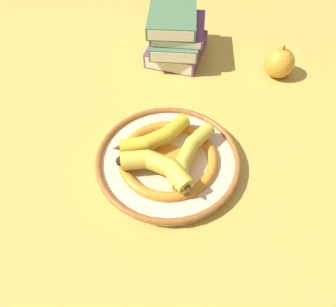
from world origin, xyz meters
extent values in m
plane|color=gold|center=(0.00, 0.00, 0.00)|extent=(2.80, 2.80, 0.00)
cylinder|color=beige|center=(-0.04, -0.01, 0.01)|extent=(0.29, 0.29, 0.02)
torus|color=orange|center=(-0.04, -0.01, 0.02)|extent=(0.21, 0.21, 0.02)
cylinder|color=orange|center=(-0.04, -0.01, 0.02)|extent=(0.08, 0.08, 0.00)
torus|color=#995B28|center=(-0.04, -0.01, 0.02)|extent=(0.30, 0.30, 0.01)
cylinder|color=gold|center=(-0.08, -0.07, 0.05)|extent=(0.05, 0.06, 0.04)
cylinder|color=gold|center=(-0.08, -0.02, 0.05)|extent=(0.05, 0.06, 0.04)
cylinder|color=gold|center=(-0.10, 0.03, 0.05)|extent=(0.06, 0.06, 0.04)
sphere|color=gold|center=(-0.07, -0.05, 0.05)|extent=(0.04, 0.04, 0.04)
sphere|color=gold|center=(-0.08, 0.01, 0.05)|extent=(0.04, 0.04, 0.04)
cone|color=#472D19|center=(-0.09, -0.09, 0.05)|extent=(0.04, 0.04, 0.03)
sphere|color=black|center=(-0.12, 0.04, 0.05)|extent=(0.02, 0.02, 0.02)
cylinder|color=gold|center=(-0.07, 0.05, 0.05)|extent=(0.06, 0.06, 0.03)
cylinder|color=gold|center=(-0.02, 0.02, 0.05)|extent=(0.06, 0.05, 0.03)
cylinder|color=gold|center=(0.03, 0.01, 0.05)|extent=(0.06, 0.04, 0.03)
sphere|color=gold|center=(-0.05, 0.03, 0.05)|extent=(0.03, 0.03, 0.03)
sphere|color=gold|center=(0.00, 0.01, 0.05)|extent=(0.03, 0.03, 0.03)
cone|color=#472D19|center=(-0.09, 0.07, 0.05)|extent=(0.04, 0.04, 0.02)
sphere|color=black|center=(0.05, 0.01, 0.05)|extent=(0.02, 0.02, 0.02)
cylinder|color=gold|center=(0.03, -0.05, 0.05)|extent=(0.06, 0.04, 0.03)
cylinder|color=gold|center=(-0.02, -0.05, 0.05)|extent=(0.06, 0.04, 0.03)
cylinder|color=gold|center=(-0.07, -0.07, 0.05)|extent=(0.06, 0.05, 0.03)
sphere|color=gold|center=(0.01, -0.04, 0.05)|extent=(0.03, 0.03, 0.03)
sphere|color=gold|center=(-0.05, -0.05, 0.05)|extent=(0.03, 0.03, 0.03)
cone|color=#472D19|center=(0.06, -0.05, 0.05)|extent=(0.03, 0.03, 0.02)
sphere|color=black|center=(-0.10, -0.08, 0.05)|extent=(0.02, 0.02, 0.02)
cube|color=#753D70|center=(0.30, 0.19, 0.02)|extent=(0.20, 0.19, 0.04)
cube|color=white|center=(0.29, 0.19, 0.02)|extent=(0.19, 0.17, 0.03)
cube|color=#4C754C|center=(0.30, 0.20, 0.06)|extent=(0.23, 0.21, 0.04)
cube|color=white|center=(0.29, 0.20, 0.06)|extent=(0.22, 0.20, 0.03)
cube|color=#753D70|center=(0.30, 0.19, 0.09)|extent=(0.21, 0.20, 0.02)
cube|color=white|center=(0.30, 0.19, 0.09)|extent=(0.20, 0.19, 0.02)
cube|color=#4C754C|center=(0.29, 0.20, 0.11)|extent=(0.21, 0.19, 0.03)
cube|color=white|center=(0.29, 0.20, 0.11)|extent=(0.20, 0.18, 0.03)
sphere|color=gold|center=(0.38, -0.08, 0.04)|extent=(0.08, 0.08, 0.08)
cylinder|color=#4C3319|center=(0.38, -0.08, 0.08)|extent=(0.00, 0.00, 0.01)
camera|label=1|loc=(-0.38, -0.26, 0.56)|focal=35.00mm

